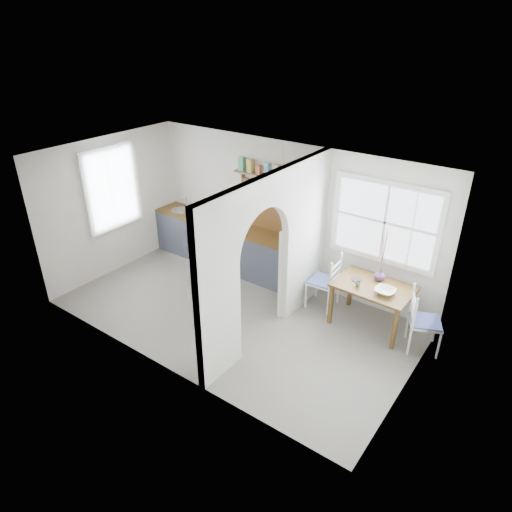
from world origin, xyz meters
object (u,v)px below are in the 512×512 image
Objects in this scene: chair_left at (323,281)px; kettle at (302,239)px; vase at (380,275)px; dining_table at (371,306)px; chair_right at (425,321)px.

kettle reaches higher than chair_left.
kettle is 1.51× the size of vase.
kettle is 1.49m from vase.
chair_right is at bearing -3.63° from dining_table.
dining_table is at bearing 6.30° from kettle.
dining_table is 1.21× the size of chair_right.
chair_left is at bearing -170.04° from vase.
dining_table is at bearing 60.42° from chair_right.
chair_left is 0.97m from vase.
kettle is (-2.35, 0.35, 0.55)m from chair_right.
vase is at bearing 14.60° from kettle.
vase reaches higher than dining_table.
dining_table is 0.51m from vase.
chair_right is 3.58× the size of kettle.
chair_right is 5.39× the size of vase.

